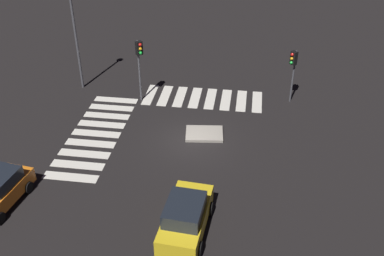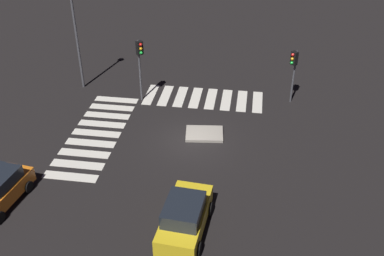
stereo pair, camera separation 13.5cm
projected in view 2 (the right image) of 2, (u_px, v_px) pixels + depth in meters
The scene contains 8 objects.
ground_plane at pixel (192, 141), 28.56m from camera, with size 80.00×80.00×0.00m, color black.
traffic_island at pixel (204, 134), 29.13m from camera, with size 2.59×2.06×0.18m.
car_yellow at pixel (185, 217), 21.40m from camera, with size 2.39×4.60×1.95m.
traffic_light_east at pixel (140, 56), 31.22m from camera, with size 0.54×0.53×4.65m.
traffic_light_south at pixel (294, 64), 31.30m from camera, with size 0.54×0.54×3.97m.
street_lamp at pixel (74, 18), 32.04m from camera, with size 0.56×0.56×8.14m.
crosswalk_near at pixel (203, 98), 33.38m from camera, with size 8.75×3.20×0.02m.
crosswalk_side at pixel (97, 133), 29.34m from camera, with size 3.20×9.90×0.02m.
Camera 2 is at (-3.46, 23.41, 16.01)m, focal length 41.83 mm.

